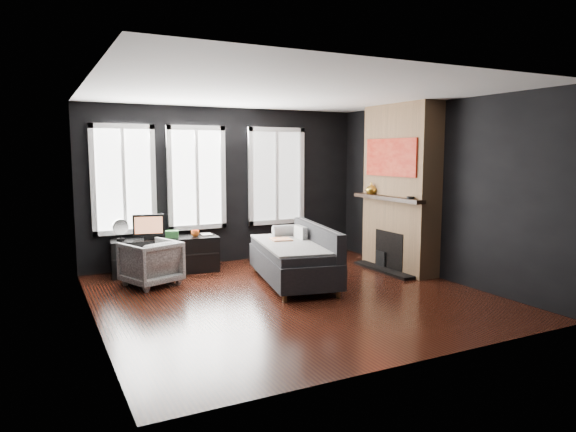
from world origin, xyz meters
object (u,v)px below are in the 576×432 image
media_console (166,255)px  mantel_vase (371,189)px  sofa (293,254)px  monitor (149,225)px  armchair (151,261)px  book (201,228)px  mug (195,232)px

media_console → mantel_vase: size_ratio=8.49×
sofa → monitor: (-1.78, 1.51, 0.36)m
armchair → media_console: size_ratio=0.44×
sofa → armchair: (-1.91, 0.82, -0.07)m
mantel_vase → sofa: bearing=-165.3°
book → media_console: bearing=179.6°
media_console → monitor: size_ratio=3.37×
sofa → armchair: size_ratio=2.77×
armchair → book: (0.97, 0.68, 0.32)m
armchair → media_console: bearing=-140.2°
sofa → book: sofa is taller
media_console → mantel_vase: (3.25, -1.05, 1.04)m
monitor → book: (0.85, -0.01, -0.11)m
mug → monitor: bearing=171.3°
mug → book: bearing=36.2°
monitor → mantel_vase: mantel_vase is taller
armchair → monitor: bearing=-121.5°
mantel_vase → media_console: bearing=162.1°
sofa → mug: bearing=138.4°
armchair → mantel_vase: size_ratio=3.69×
book → mantel_vase: size_ratio=1.17×
media_console → mantel_vase: 3.57m
monitor → mantel_vase: size_ratio=2.52×
media_console → sofa: bearing=-38.5°
sofa → book: size_ratio=8.76×
mug → book: (0.13, 0.10, 0.05)m
monitor → mug: size_ratio=3.68×
monitor → media_console: bearing=9.6°
sofa → book: 1.78m
mantel_vase → book: bearing=158.5°
monitor → mug: monitor is taller
monitor → mug: (0.72, -0.11, -0.15)m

